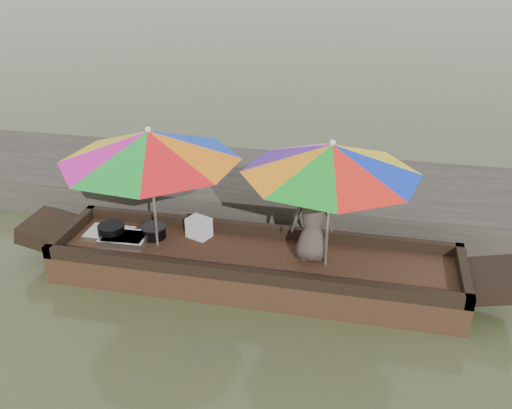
% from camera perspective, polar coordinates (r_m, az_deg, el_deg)
% --- Properties ---
extents(water, '(80.00, 80.00, 0.00)m').
position_cam_1_polar(water, '(7.13, -0.17, -7.61)').
color(water, '#414D28').
rests_on(water, ground).
extents(dock, '(22.00, 2.20, 0.50)m').
position_cam_1_polar(dock, '(8.91, 2.91, 1.35)').
color(dock, '#2D2B26').
rests_on(dock, ground).
extents(boat_hull, '(4.94, 1.20, 0.35)m').
position_cam_1_polar(boat_hull, '(7.03, -0.18, -6.42)').
color(boat_hull, black).
rests_on(boat_hull, water).
extents(cooking_pot, '(0.34, 0.34, 0.18)m').
position_cam_1_polar(cooking_pot, '(7.54, -14.25, -2.63)').
color(cooking_pot, black).
rests_on(cooking_pot, boat_hull).
extents(tray_crayfish, '(0.60, 0.43, 0.09)m').
position_cam_1_polar(tray_crayfish, '(7.41, -13.00, -3.38)').
color(tray_crayfish, silver).
rests_on(tray_crayfish, boat_hull).
extents(tray_scallop, '(0.59, 0.41, 0.06)m').
position_cam_1_polar(tray_scallop, '(7.62, -14.45, -2.83)').
color(tray_scallop, silver).
rests_on(tray_scallop, boat_hull).
extents(charcoal_grill, '(0.31, 0.31, 0.15)m').
position_cam_1_polar(charcoal_grill, '(7.44, -10.18, -2.73)').
color(charcoal_grill, black).
rests_on(charcoal_grill, boat_hull).
extents(supply_bag, '(0.34, 0.31, 0.26)m').
position_cam_1_polar(supply_bag, '(7.35, -5.72, -2.32)').
color(supply_bag, silver).
rests_on(supply_bag, boat_hull).
extents(vendor, '(0.55, 0.41, 1.02)m').
position_cam_1_polar(vendor, '(6.69, 5.67, -1.58)').
color(vendor, '#453933').
rests_on(vendor, boat_hull).
extents(umbrella_bow, '(2.67, 2.67, 1.55)m').
position_cam_1_polar(umbrella_bow, '(6.93, -10.27, 1.54)').
color(umbrella_bow, blue).
rests_on(umbrella_bow, boat_hull).
extents(umbrella_stern, '(2.31, 2.31, 1.55)m').
position_cam_1_polar(umbrella_stern, '(6.46, 7.29, -0.09)').
color(umbrella_stern, yellow).
rests_on(umbrella_stern, boat_hull).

